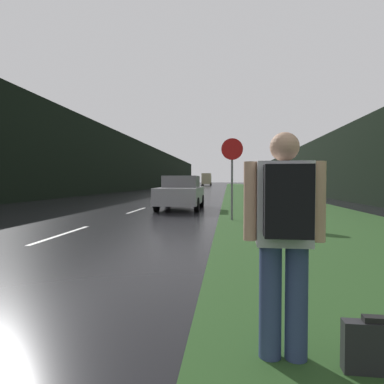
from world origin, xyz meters
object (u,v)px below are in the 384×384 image
stop_sign (232,169)px  hitchhiker_with_backpack (284,231)px  suitcase (374,348)px  car_passing_near (181,193)px  delivery_truck (207,179)px

stop_sign → hitchhiker_with_backpack: bearing=-88.3°
suitcase → car_passing_near: bearing=105.2°
delivery_truck → suitcase: bearing=-85.7°
hitchhiker_with_backpack → delivery_truck: (-6.42, 93.97, 0.83)m
hitchhiker_with_backpack → car_passing_near: size_ratio=0.38×
stop_sign → car_passing_near: size_ratio=0.61×
stop_sign → suitcase: size_ratio=6.67×
hitchhiker_with_backpack → suitcase: hitchhiker_with_backpack is taller
car_passing_near → delivery_truck: 80.49m
car_passing_near → delivery_truck: (-3.78, 80.40, 1.03)m
delivery_truck → hitchhiker_with_backpack: bearing=-86.1°
suitcase → delivery_truck: delivery_truck is taller
hitchhiker_with_backpack → stop_sign: bearing=93.7°
stop_sign → suitcase: (0.86, -9.14, -1.54)m
car_passing_near → delivery_truck: delivery_truck is taller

